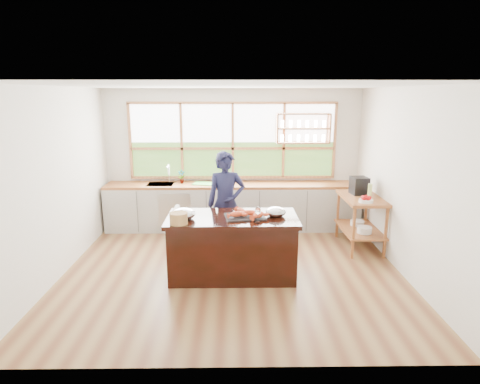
{
  "coord_description": "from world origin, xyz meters",
  "views": [
    {
      "loc": [
        0.04,
        -5.63,
        2.59
      ],
      "look_at": [
        0.11,
        0.15,
        1.17
      ],
      "focal_mm": 30.0,
      "sensor_mm": 36.0,
      "label": 1
    }
  ],
  "objects_px": {
    "cook": "(226,203)",
    "island": "(232,246)",
    "espresso_machine": "(359,186)",
    "wicker_basket": "(179,218)"
  },
  "relations": [
    {
      "from": "island",
      "to": "espresso_machine",
      "type": "height_order",
      "value": "espresso_machine"
    },
    {
      "from": "cook",
      "to": "espresso_machine",
      "type": "height_order",
      "value": "cook"
    },
    {
      "from": "cook",
      "to": "espresso_machine",
      "type": "distance_m",
      "value": 2.34
    },
    {
      "from": "island",
      "to": "wicker_basket",
      "type": "distance_m",
      "value": 0.94
    },
    {
      "from": "cook",
      "to": "island",
      "type": "bearing_deg",
      "value": -90.2
    },
    {
      "from": "wicker_basket",
      "to": "espresso_machine",
      "type": "bearing_deg",
      "value": 28.96
    },
    {
      "from": "island",
      "to": "cook",
      "type": "relative_size",
      "value": 1.08
    },
    {
      "from": "wicker_basket",
      "to": "island",
      "type": "bearing_deg",
      "value": 23.96
    },
    {
      "from": "island",
      "to": "wicker_basket",
      "type": "relative_size",
      "value": 7.63
    },
    {
      "from": "wicker_basket",
      "to": "cook",
      "type": "bearing_deg",
      "value": 62.98
    }
  ]
}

